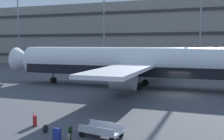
{
  "coord_description": "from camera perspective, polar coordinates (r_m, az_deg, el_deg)",
  "views": [
    {
      "loc": [
        2.85,
        -30.88,
        5.6
      ],
      "look_at": [
        -6.17,
        -5.01,
        3.0
      ],
      "focal_mm": 42.99,
      "sensor_mm": 36.0,
      "label": 1
    }
  ],
  "objects": [
    {
      "name": "ground_plane",
      "position": [
        31.51,
        13.77,
        -4.97
      ],
      "size": [
        600.0,
        600.0,
        0.0
      ],
      "primitive_type": "plane",
      "color": "#424449"
    },
    {
      "name": "terminal_structure",
      "position": [
        75.83,
        17.19,
        7.13
      ],
      "size": [
        153.32,
        21.78,
        16.36
      ],
      "color": "gray",
      "rests_on": "ground_plane"
    },
    {
      "name": "airliner",
      "position": [
        34.87,
        5.18,
        1.4
      ],
      "size": [
        37.76,
        30.32,
        11.02
      ],
      "color": "silver",
      "rests_on": "ground_plane"
    },
    {
      "name": "light_mast_far_left",
      "position": [
        76.58,
        -19.33,
        10.61
      ],
      "size": [
        1.8,
        0.5,
        22.46
      ],
      "color": "gray",
      "rests_on": "ground_plane"
    },
    {
      "name": "light_mast_left",
      "position": [
        64.57,
        -1.75,
        12.61
      ],
      "size": [
        1.8,
        0.5,
        23.91
      ],
      "color": "gray",
      "rests_on": "ground_plane"
    },
    {
      "name": "light_mast_center_left",
      "position": [
        60.39,
        18.45,
        12.92
      ],
      "size": [
        1.8,
        0.5,
        24.08
      ],
      "color": "gray",
      "rests_on": "ground_plane"
    },
    {
      "name": "suitcase_large",
      "position": [
        16.47,
        -11.6,
        -13.13
      ],
      "size": [
        0.46,
        0.31,
        0.93
      ],
      "color": "navy",
      "rests_on": "ground_plane"
    },
    {
      "name": "suitcase_purple",
      "position": [
        19.52,
        -16.11,
        -10.25
      ],
      "size": [
        0.46,
        0.48,
        0.95
      ],
      "color": "#B21E23",
      "rests_on": "ground_plane"
    },
    {
      "name": "backpack_upright",
      "position": [
        17.49,
        -8.94,
        -12.49
      ],
      "size": [
        0.33,
        0.36,
        0.55
      ],
      "color": "#264C26",
      "rests_on": "ground_plane"
    },
    {
      "name": "backpack_orange",
      "position": [
        16.34,
        -9.19,
        -13.93
      ],
      "size": [
        0.36,
        0.37,
        0.48
      ],
      "color": "gray",
      "rests_on": "ground_plane"
    },
    {
      "name": "backpack_teal",
      "position": [
        17.97,
        -13.96,
        -12.07
      ],
      "size": [
        0.44,
        0.4,
        0.57
      ],
      "color": "black",
      "rests_on": "ground_plane"
    },
    {
      "name": "baggage_cart",
      "position": [
        16.61,
        -2.32,
        -12.74
      ],
      "size": [
        3.37,
        1.73,
        0.82
      ],
      "color": "#B7B7BC",
      "rests_on": "ground_plane"
    }
  ]
}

